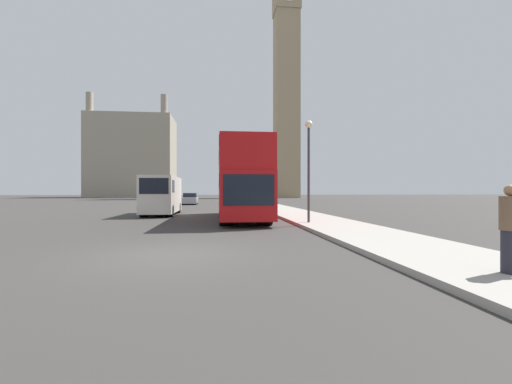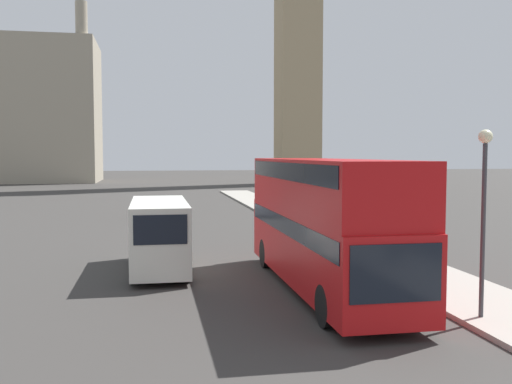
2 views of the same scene
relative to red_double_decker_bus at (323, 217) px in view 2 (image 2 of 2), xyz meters
The scene contains 5 objects.
building_block_distant 82.80m from the red_double_decker_bus, 107.62° to the left, with size 22.16×14.87×27.18m.
red_double_decker_bus is the anchor object (origin of this frame).
white_van 6.56m from the red_double_decker_bus, 143.36° to the left, with size 2.08×6.04×2.66m.
street_lamp 5.31m from the red_double_decker_bus, 54.43° to the right, with size 0.36×0.36×4.92m.
parked_sedan 23.61m from the red_double_decker_bus, 101.74° to the left, with size 1.75×4.53×1.43m.
Camera 2 is at (-2.87, -6.41, 4.43)m, focal length 40.00 mm.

